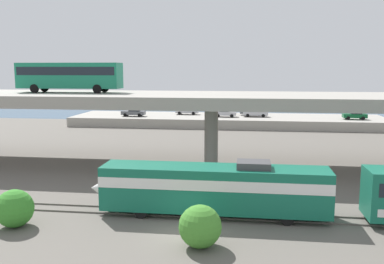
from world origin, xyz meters
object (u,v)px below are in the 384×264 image
at_px(parked_car_1, 251,111).
at_px(parked_car_3, 255,113).
at_px(train_locomotive, 203,186).
at_px(parked_car_0, 134,112).
at_px(parked_car_4, 355,115).
at_px(parked_car_2, 187,111).
at_px(parked_car_5, 225,113).
at_px(transit_bus_on_overpass, 69,75).

relative_size(parked_car_1, parked_car_3, 0.97).
bearing_deg(train_locomotive, parked_car_0, -69.01).
bearing_deg(parked_car_1, parked_car_4, -13.93).
bearing_deg(parked_car_4, train_locomotive, 65.42).
bearing_deg(parked_car_0, parked_car_3, -174.42).
xyz_separation_m(parked_car_3, parked_car_4, (17.70, -1.89, -0.00)).
xyz_separation_m(train_locomotive, parked_car_4, (22.25, 48.64, 0.29)).
relative_size(parked_car_0, parked_car_1, 0.99).
bearing_deg(parked_car_4, parked_car_2, -7.85).
bearing_deg(train_locomotive, parked_car_5, -88.70).
height_order(parked_car_0, parked_car_4, same).
bearing_deg(transit_bus_on_overpass, train_locomotive, 135.93).
bearing_deg(parked_car_2, parked_car_0, -154.13).
distance_m(parked_car_0, parked_car_3, 23.18).
height_order(train_locomotive, transit_bus_on_overpass, transit_bus_on_overpass).
bearing_deg(parked_car_1, transit_bus_on_overpass, -120.14).
xyz_separation_m(parked_car_0, parked_car_5, (17.39, 1.37, 0.00)).
distance_m(transit_bus_on_overpass, parked_car_2, 37.92).
bearing_deg(parked_car_5, parked_car_1, 35.32).
relative_size(parked_car_0, parked_car_4, 1.09).
bearing_deg(parked_car_2, transit_bus_on_overpass, -103.02).
relative_size(train_locomotive, parked_car_1, 3.92).
height_order(parked_car_3, parked_car_5, same).
relative_size(parked_car_0, parked_car_3, 0.96).
bearing_deg(parked_car_4, parked_car_3, -6.10).
bearing_deg(transit_bus_on_overpass, parked_car_5, -116.14).
bearing_deg(parked_car_1, parked_car_5, -144.68).
relative_size(train_locomotive, transit_bus_on_overpass, 1.48).
height_order(transit_bus_on_overpass, parked_car_1, transit_bus_on_overpass).
xyz_separation_m(train_locomotive, parked_car_1, (3.88, 53.19, 0.29)).
bearing_deg(parked_car_5, parked_car_0, -175.51).
xyz_separation_m(parked_car_0, parked_car_4, (40.77, 0.36, -0.00)).
xyz_separation_m(parked_car_2, parked_car_5, (7.79, -3.29, 0.00)).
height_order(parked_car_0, parked_car_2, same).
bearing_deg(parked_car_4, transit_bus_on_overpass, 38.91).
height_order(transit_bus_on_overpass, parked_car_5, transit_bus_on_overpass).
bearing_deg(parked_car_0, parked_car_4, -179.49).
bearing_deg(transit_bus_on_overpass, parked_car_2, -103.02).
bearing_deg(parked_car_1, parked_car_2, -178.85).
bearing_deg(train_locomotive, transit_bus_on_overpass, -44.07).
bearing_deg(parked_car_4, parked_car_1, -13.93).
bearing_deg(transit_bus_on_overpass, parked_car_3, -122.86).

